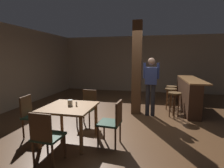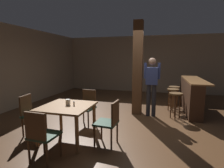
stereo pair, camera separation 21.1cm
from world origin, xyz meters
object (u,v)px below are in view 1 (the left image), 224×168
object	(u,v)px
napkin_cup	(70,103)
bar_stool_mid	(171,94)
chair_south	(46,135)
bar_counter	(188,94)
chair_east	(113,121)
chair_west	(31,114)
dining_table	(69,112)
standing_person	(151,83)
chair_north	(88,106)
salt_shaker	(76,104)
bar_stool_near	(174,98)
bar_stool_far	(171,91)

from	to	relation	value
napkin_cup	bar_stool_mid	size ratio (longest dim) A/B	0.17
chair_south	napkin_cup	distance (m)	0.95
bar_counter	chair_east	bearing A→B (deg)	-122.85
chair_east	chair_west	bearing A→B (deg)	179.33
dining_table	standing_person	world-z (taller)	standing_person
chair_east	bar_counter	bearing A→B (deg)	57.15
napkin_cup	standing_person	xyz separation A→B (m)	(1.61, 1.98, 0.20)
chair_south	chair_north	size ratio (longest dim) A/B	1.00
chair_east	chair_north	xyz separation A→B (m)	(-0.87, 0.91, 0.00)
napkin_cup	bar_counter	size ratio (longest dim) A/B	0.05
chair_east	bar_counter	world-z (taller)	bar_counter
dining_table	salt_shaker	size ratio (longest dim) A/B	11.01
chair_south	chair_east	bearing A→B (deg)	44.06
chair_south	dining_table	bearing A→B (deg)	91.02
standing_person	bar_stool_near	bearing A→B (deg)	-1.57
bar_counter	dining_table	bearing A→B (deg)	-133.63
standing_person	bar_stool_mid	world-z (taller)	standing_person
chair_north	standing_person	xyz separation A→B (m)	(1.56, 1.10, 0.50)
chair_west	napkin_cup	bearing A→B (deg)	0.58
chair_south	standing_person	bearing A→B (deg)	61.12
chair_east	napkin_cup	size ratio (longest dim) A/B	7.38
napkin_cup	salt_shaker	distance (m)	0.14
chair_south	chair_west	distance (m)	1.30
chair_south	standing_person	distance (m)	3.33
chair_north	chair_east	bearing A→B (deg)	-46.34
chair_south	napkin_cup	bearing A→B (deg)	90.89
dining_table	bar_stool_near	world-z (taller)	dining_table
dining_table	chair_west	world-z (taller)	chair_west
dining_table	chair_south	world-z (taller)	chair_south
chair_north	chair_south	bearing A→B (deg)	-90.91
dining_table	chair_east	size ratio (longest dim) A/B	1.12
chair_east	bar_stool_near	xyz separation A→B (m)	(1.37, 2.00, 0.05)
chair_south	chair_west	size ratio (longest dim) A/B	1.00
bar_stool_mid	standing_person	bearing A→B (deg)	-132.15
chair_east	bar_stool_far	world-z (taller)	chair_east
salt_shaker	bar_counter	distance (m)	3.96
chair_south	bar_counter	distance (m)	4.73
bar_stool_near	bar_stool_mid	xyz separation A→B (m)	(-0.03, 0.74, -0.01)
salt_shaker	bar_stool_near	size ratio (longest dim) A/B	0.12
chair_north	salt_shaker	distance (m)	0.93
bar_stool_mid	chair_east	bearing A→B (deg)	-116.15
napkin_cup	bar_stool_far	bearing A→B (deg)	54.16
chair_north	bar_stool_far	size ratio (longest dim) A/B	1.23
bar_stool_near	bar_stool_far	xyz separation A→B (m)	(0.05, 1.26, -0.01)
chair_east	bar_stool_far	bearing A→B (deg)	66.49
standing_person	salt_shaker	bearing A→B (deg)	-126.47
chair_east	bar_stool_mid	xyz separation A→B (m)	(1.34, 2.73, 0.05)
bar_stool_near	chair_west	bearing A→B (deg)	-148.44
napkin_cup	bar_stool_far	distance (m)	3.99
dining_table	chair_north	world-z (taller)	chair_north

